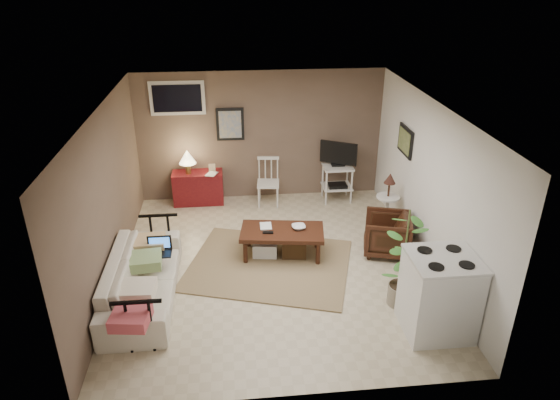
{
  "coord_description": "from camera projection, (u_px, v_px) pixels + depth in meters",
  "views": [
    {
      "loc": [
        -0.55,
        -6.29,
        4.1
      ],
      "look_at": [
        0.14,
        0.35,
        0.91
      ],
      "focal_mm": 32.0,
      "sensor_mm": 36.0,
      "label": 1
    }
  ],
  "objects": [
    {
      "name": "red_console",
      "position": [
        197.0,
        185.0,
        9.25
      ],
      "size": [
        0.91,
        0.41,
        1.06
      ],
      "color": "maroon",
      "rests_on": "floor"
    },
    {
      "name": "book_table",
      "position": [
        260.0,
        220.0,
        7.56
      ],
      "size": [
        0.18,
        0.02,
        0.24
      ],
      "primitive_type": "imported",
      "rotation": [
        0.0,
        0.0,
        -0.02
      ],
      "color": "#3A1B10",
      "rests_on": "coffee_table"
    },
    {
      "name": "art_back",
      "position": [
        230.0,
        124.0,
        9.01
      ],
      "size": [
        0.5,
        0.03,
        0.6
      ],
      "primitive_type": "cube",
      "color": "black"
    },
    {
      "name": "spindle_chair",
      "position": [
        268.0,
        183.0,
        9.19
      ],
      "size": [
        0.44,
        0.44,
        0.88
      ],
      "color": "silver",
      "rests_on": "floor"
    },
    {
      "name": "potted_plant",
      "position": [
        405.0,
        255.0,
        6.31
      ],
      "size": [
        0.35,
        0.35,
        1.41
      ],
      "color": "gray",
      "rests_on": "floor"
    },
    {
      "name": "stove",
      "position": [
        439.0,
        294.0,
        5.94
      ],
      "size": [
        0.8,
        0.74,
        1.04
      ],
      "color": "silver",
      "rests_on": "floor"
    },
    {
      "name": "rug",
      "position": [
        269.0,
        265.0,
        7.45
      ],
      "size": [
        2.76,
        2.45,
        0.02
      ],
      "primitive_type": "cube",
      "rotation": [
        0.0,
        0.0,
        -0.3
      ],
      "color": "#928055",
      "rests_on": "floor"
    },
    {
      "name": "side_table",
      "position": [
        388.0,
        195.0,
        8.2
      ],
      "size": [
        0.38,
        0.38,
        1.02
      ],
      "color": "silver",
      "rests_on": "floor"
    },
    {
      "name": "sofa",
      "position": [
        141.0,
        271.0,
        6.56
      ],
      "size": [
        0.63,
        2.14,
        0.84
      ],
      "primitive_type": "imported",
      "rotation": [
        0.0,
        0.0,
        1.57
      ],
      "color": "beige",
      "rests_on": "floor"
    },
    {
      "name": "book_console",
      "position": [
        207.0,
        168.0,
        9.03
      ],
      "size": [
        0.17,
        0.09,
        0.23
      ],
      "primitive_type": "imported",
      "rotation": [
        0.0,
        0.0,
        -0.41
      ],
      "color": "#3A1B10",
      "rests_on": "red_console"
    },
    {
      "name": "sofa_end_rails",
      "position": [
        151.0,
        275.0,
        6.6
      ],
      "size": [
        0.58,
        2.14,
        0.72
      ],
      "primitive_type": null,
      "color": "black",
      "rests_on": "floor"
    },
    {
      "name": "window",
      "position": [
        177.0,
        98.0,
        8.71
      ],
      "size": [
        0.96,
        0.03,
        0.6
      ],
      "primitive_type": "cube",
      "color": "silver"
    },
    {
      "name": "laptop",
      "position": [
        159.0,
        248.0,
        6.86
      ],
      "size": [
        0.33,
        0.24,
        0.22
      ],
      "color": "black",
      "rests_on": "sofa"
    },
    {
      "name": "coffee_table",
      "position": [
        282.0,
        241.0,
        7.59
      ],
      "size": [
        1.33,
        0.81,
        0.47
      ],
      "color": "#3A1B10",
      "rests_on": "floor"
    },
    {
      "name": "floor",
      "position": [
        273.0,
        265.0,
        7.46
      ],
      "size": [
        5.0,
        5.0,
        0.0
      ],
      "primitive_type": "plane",
      "color": "#C1B293",
      "rests_on": "ground"
    },
    {
      "name": "art_right",
      "position": [
        405.0,
        141.0,
        7.96
      ],
      "size": [
        0.03,
        0.6,
        0.45
      ],
      "primitive_type": "cube",
      "color": "black"
    },
    {
      "name": "bowl",
      "position": [
        299.0,
        222.0,
        7.52
      ],
      "size": [
        0.21,
        0.07,
        0.21
      ],
      "primitive_type": "imported",
      "rotation": [
        0.0,
        0.0,
        0.08
      ],
      "color": "#3A1B10",
      "rests_on": "coffee_table"
    },
    {
      "name": "tv_stand",
      "position": [
        338.0,
        170.0,
        9.25
      ],
      "size": [
        0.63,
        0.44,
        1.15
      ],
      "color": "silver",
      "rests_on": "floor"
    },
    {
      "name": "armchair",
      "position": [
        387.0,
        232.0,
        7.65
      ],
      "size": [
        0.79,
        0.82,
        0.7
      ],
      "primitive_type": "imported",
      "rotation": [
        0.0,
        0.0,
        -1.85
      ],
      "color": "#32170E",
      "rests_on": "floor"
    },
    {
      "name": "sofa_pillows",
      "position": [
        142.0,
        276.0,
        6.3
      ],
      "size": [
        0.41,
        2.04,
        0.14
      ],
      "primitive_type": null,
      "color": "beige",
      "rests_on": "sofa"
    }
  ]
}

